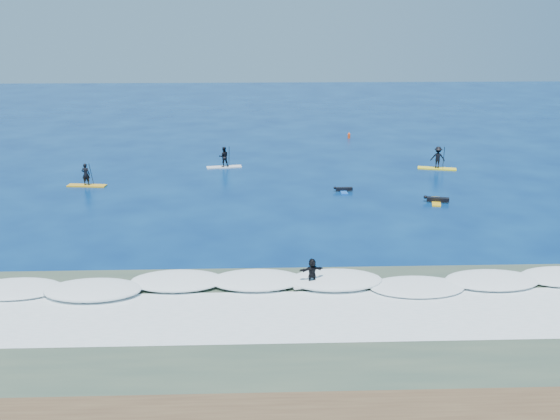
{
  "coord_description": "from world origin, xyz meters",
  "views": [
    {
      "loc": [
        -2.81,
        -38.51,
        13.39
      ],
      "look_at": [
        -1.44,
        0.77,
        0.6
      ],
      "focal_mm": 40.0,
      "sensor_mm": 36.0,
      "label": 1
    }
  ],
  "objects_px": {
    "sup_paddler_right": "(438,159)",
    "marker_buoy": "(349,135)",
    "prone_paddler_near": "(436,200)",
    "wave_surfer": "(312,273)",
    "sup_paddler_left": "(86,178)",
    "prone_paddler_far": "(343,190)",
    "sup_paddler_center": "(224,159)"
  },
  "relations": [
    {
      "from": "sup_paddler_center",
      "to": "prone_paddler_near",
      "type": "distance_m",
      "value": 19.21
    },
    {
      "from": "prone_paddler_near",
      "to": "prone_paddler_far",
      "type": "xyz_separation_m",
      "value": [
        -6.38,
        3.0,
        -0.03
      ]
    },
    {
      "from": "prone_paddler_near",
      "to": "sup_paddler_right",
      "type": "bearing_deg",
      "value": -1.83
    },
    {
      "from": "prone_paddler_near",
      "to": "prone_paddler_far",
      "type": "relative_size",
      "value": 1.27
    },
    {
      "from": "wave_surfer",
      "to": "sup_paddler_right",
      "type": "bearing_deg",
      "value": 47.77
    },
    {
      "from": "sup_paddler_right",
      "to": "wave_surfer",
      "type": "bearing_deg",
      "value": -103.99
    },
    {
      "from": "sup_paddler_right",
      "to": "marker_buoy",
      "type": "distance_m",
      "value": 14.78
    },
    {
      "from": "sup_paddler_left",
      "to": "sup_paddler_center",
      "type": "height_order",
      "value": "sup_paddler_center"
    },
    {
      "from": "prone_paddler_near",
      "to": "wave_surfer",
      "type": "xyz_separation_m",
      "value": [
        -10.21,
        -14.14,
        0.65
      ]
    },
    {
      "from": "prone_paddler_far",
      "to": "wave_surfer",
      "type": "xyz_separation_m",
      "value": [
        -3.83,
        -17.15,
        0.69
      ]
    },
    {
      "from": "sup_paddler_left",
      "to": "sup_paddler_right",
      "type": "bearing_deg",
      "value": 15.2
    },
    {
      "from": "prone_paddler_near",
      "to": "prone_paddler_far",
      "type": "distance_m",
      "value": 7.05
    },
    {
      "from": "marker_buoy",
      "to": "sup_paddler_left",
      "type": "bearing_deg",
      "value": -142.17
    },
    {
      "from": "sup_paddler_right",
      "to": "wave_surfer",
      "type": "xyz_separation_m",
      "value": [
        -12.92,
        -23.78,
        -0.08
      ]
    },
    {
      "from": "sup_paddler_left",
      "to": "prone_paddler_near",
      "type": "distance_m",
      "value": 26.86
    },
    {
      "from": "marker_buoy",
      "to": "sup_paddler_right",
      "type": "bearing_deg",
      "value": -66.87
    },
    {
      "from": "sup_paddler_center",
      "to": "wave_surfer",
      "type": "height_order",
      "value": "sup_paddler_center"
    },
    {
      "from": "sup_paddler_center",
      "to": "sup_paddler_right",
      "type": "bearing_deg",
      "value": -12.22
    },
    {
      "from": "wave_surfer",
      "to": "prone_paddler_far",
      "type": "bearing_deg",
      "value": 63.69
    },
    {
      "from": "sup_paddler_right",
      "to": "sup_paddler_left",
      "type": "bearing_deg",
      "value": -156.72
    },
    {
      "from": "sup_paddler_left",
      "to": "sup_paddler_right",
      "type": "xyz_separation_m",
      "value": [
        29.06,
        4.48,
        0.23
      ]
    },
    {
      "from": "prone_paddler_near",
      "to": "prone_paddler_far",
      "type": "height_order",
      "value": "prone_paddler_near"
    },
    {
      "from": "sup_paddler_right",
      "to": "prone_paddler_near",
      "type": "xyz_separation_m",
      "value": [
        -2.71,
        -9.64,
        -0.73
      ]
    },
    {
      "from": "sup_paddler_right",
      "to": "prone_paddler_far",
      "type": "xyz_separation_m",
      "value": [
        -9.09,
        -6.64,
        -0.77
      ]
    },
    {
      "from": "sup_paddler_center",
      "to": "sup_paddler_right",
      "type": "relative_size",
      "value": 0.93
    },
    {
      "from": "sup_paddler_right",
      "to": "prone_paddler_far",
      "type": "height_order",
      "value": "sup_paddler_right"
    },
    {
      "from": "sup_paddler_left",
      "to": "marker_buoy",
      "type": "height_order",
      "value": "sup_paddler_left"
    },
    {
      "from": "sup_paddler_center",
      "to": "sup_paddler_right",
      "type": "xyz_separation_m",
      "value": [
        18.57,
        -1.18,
        0.1
      ]
    },
    {
      "from": "prone_paddler_far",
      "to": "marker_buoy",
      "type": "xyz_separation_m",
      "value": [
        3.29,
        20.22,
        0.18
      ]
    },
    {
      "from": "sup_paddler_center",
      "to": "sup_paddler_right",
      "type": "height_order",
      "value": "sup_paddler_right"
    },
    {
      "from": "marker_buoy",
      "to": "wave_surfer",
      "type": "bearing_deg",
      "value": -100.79
    },
    {
      "from": "sup_paddler_center",
      "to": "wave_surfer",
      "type": "xyz_separation_m",
      "value": [
        5.64,
        -24.97,
        0.02
      ]
    }
  ]
}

